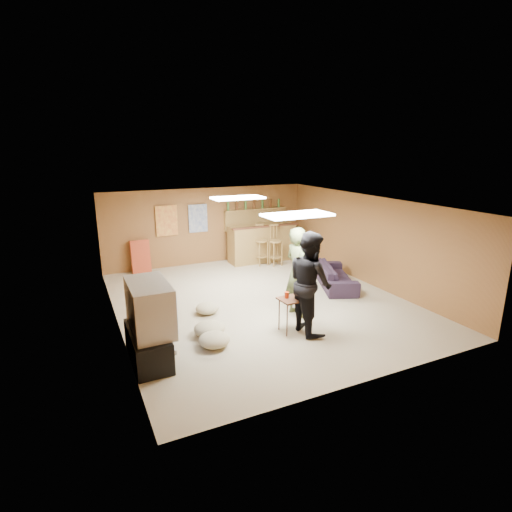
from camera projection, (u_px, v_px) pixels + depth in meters
name	position (u px, v px, depth m)	size (l,w,h in m)	color
ground	(260.00, 301.00, 8.88)	(7.00, 7.00, 0.00)	tan
ceiling	(260.00, 203.00, 8.30)	(6.00, 7.00, 0.02)	silver
wall_back	(208.00, 226.00, 11.65)	(6.00, 0.02, 2.20)	brown
wall_front	(370.00, 312.00, 5.54)	(6.00, 0.02, 2.20)	brown
wall_left	(114.00, 272.00, 7.36)	(0.02, 7.00, 2.20)	brown
wall_right	(369.00, 240.00, 9.83)	(0.02, 7.00, 2.20)	brown
tv_stand	(148.00, 345.00, 6.39)	(0.55, 1.30, 0.50)	black
dvd_box	(162.00, 348.00, 6.51)	(0.35, 0.50, 0.08)	#B2B2B7
tv_body	(150.00, 307.00, 6.25)	(0.60, 1.10, 0.80)	#B2B2B7
tv_screen	(169.00, 304.00, 6.37)	(0.02, 0.95, 0.65)	navy
bar_counter	(262.00, 243.00, 11.93)	(2.00, 0.60, 1.10)	olive
bar_lip	(266.00, 226.00, 11.57)	(2.10, 0.12, 0.05)	#442415
bar_shelf	(256.00, 209.00, 12.07)	(2.00, 0.18, 0.05)	olive
bar_backing	(255.00, 219.00, 12.17)	(2.00, 0.14, 0.60)	olive
poster_left	(167.00, 221.00, 11.05)	(0.60, 0.03, 0.85)	#BF3F26
poster_right	(198.00, 218.00, 11.42)	(0.55, 0.03, 0.80)	#334C99
folding_chair_stack	(141.00, 257.00, 10.82)	(0.50, 0.14, 0.90)	#B63E21
ceiling_panel_front	(297.00, 215.00, 7.00)	(1.20, 0.60, 0.04)	white
ceiling_panel_back	(238.00, 198.00, 9.36)	(1.20, 0.60, 0.04)	white
person_olive	(298.00, 272.00, 7.96)	(0.67, 0.44, 1.82)	#546138
person_black	(310.00, 282.00, 7.24)	(0.92, 0.72, 1.89)	black
sofa	(335.00, 275.00, 9.82)	(1.84, 0.72, 0.54)	black
tray_table	(293.00, 315.00, 7.38)	(0.50, 0.40, 0.65)	#442415
cup_red_near	(287.00, 295.00, 7.29)	(0.08, 0.08, 0.11)	red
cup_red_far	(299.00, 297.00, 7.23)	(0.07, 0.07, 0.10)	red
cup_blue	(297.00, 292.00, 7.44)	(0.08, 0.08, 0.10)	navy
bar_stool_left	(262.00, 243.00, 11.50)	(0.41, 0.41, 1.28)	olive
bar_stool_right	(276.00, 247.00, 11.46)	(0.34, 0.34, 1.07)	olive
cushion_near_tv	(209.00, 329.00, 7.25)	(0.57, 0.57, 0.25)	tan
cushion_mid	(207.00, 308.00, 8.23)	(0.48, 0.48, 0.22)	tan
cushion_far	(214.00, 340.00, 6.85)	(0.54, 0.54, 0.24)	tan
bottle_row	(254.00, 204.00, 11.99)	(1.76, 0.08, 0.26)	#3F7233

